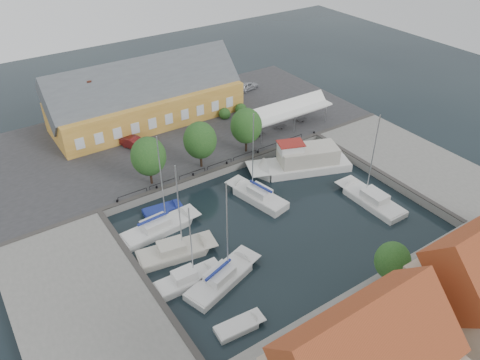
{
  "coord_description": "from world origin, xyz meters",
  "views": [
    {
      "loc": [
        -26.27,
        -33.29,
        33.4
      ],
      "look_at": [
        0.0,
        6.0,
        1.5
      ],
      "focal_mm": 35.0,
      "sensor_mm": 36.0,
      "label": 1
    }
  ],
  "objects_px": {
    "warehouse": "(142,99)",
    "east_boat_c": "(371,201)",
    "center_sailboat": "(257,197)",
    "west_boat_b": "(175,253)",
    "west_boat_a": "(159,229)",
    "tent_canopy": "(287,111)",
    "launch_sw": "(239,327)",
    "car_red": "(136,144)",
    "trawler": "(303,163)",
    "west_boat_c": "(187,281)",
    "launch_nw": "(162,211)",
    "car_silver": "(247,86)",
    "west_boat_d": "(222,279)"
  },
  "relations": [
    {
      "from": "warehouse",
      "to": "east_boat_c",
      "type": "xyz_separation_m",
      "value": [
        14.14,
        -33.17,
        -4.17
      ]
    },
    {
      "from": "center_sailboat",
      "to": "west_boat_b",
      "type": "xyz_separation_m",
      "value": [
        -12.65,
        -3.09,
        -0.1
      ]
    },
    {
      "from": "west_boat_a",
      "to": "center_sailboat",
      "type": "bearing_deg",
      "value": -5.99
    },
    {
      "from": "tent_canopy",
      "to": "east_boat_c",
      "type": "bearing_deg",
      "value": -97.24
    },
    {
      "from": "west_boat_b",
      "to": "east_boat_c",
      "type": "bearing_deg",
      "value": -11.84
    },
    {
      "from": "tent_canopy",
      "to": "launch_sw",
      "type": "bearing_deg",
      "value": -134.9
    },
    {
      "from": "car_red",
      "to": "trawler",
      "type": "distance_m",
      "value": 22.82
    },
    {
      "from": "car_red",
      "to": "west_boat_c",
      "type": "height_order",
      "value": "west_boat_c"
    },
    {
      "from": "tent_canopy",
      "to": "launch_nw",
      "type": "distance_m",
      "value": 25.22
    },
    {
      "from": "car_red",
      "to": "launch_nw",
      "type": "relative_size",
      "value": 1.01
    },
    {
      "from": "car_red",
      "to": "east_boat_c",
      "type": "distance_m",
      "value": 31.91
    },
    {
      "from": "trawler",
      "to": "east_boat_c",
      "type": "distance_m",
      "value": 10.46
    },
    {
      "from": "car_silver",
      "to": "center_sailboat",
      "type": "distance_m",
      "value": 30.63
    },
    {
      "from": "west_boat_a",
      "to": "launch_sw",
      "type": "relative_size",
      "value": 2.61
    },
    {
      "from": "west_boat_d",
      "to": "trawler",
      "type": "bearing_deg",
      "value": 29.91
    },
    {
      "from": "launch_sw",
      "to": "launch_nw",
      "type": "xyz_separation_m",
      "value": [
        1.71,
        18.68,
        -0.0
      ]
    },
    {
      "from": "tent_canopy",
      "to": "west_boat_a",
      "type": "height_order",
      "value": "west_boat_a"
    },
    {
      "from": "trawler",
      "to": "warehouse",
      "type": "bearing_deg",
      "value": 117.83
    },
    {
      "from": "car_red",
      "to": "west_boat_d",
      "type": "distance_m",
      "value": 26.95
    },
    {
      "from": "east_boat_c",
      "to": "west_boat_d",
      "type": "height_order",
      "value": "east_boat_c"
    },
    {
      "from": "warehouse",
      "to": "west_boat_c",
      "type": "xyz_separation_m",
      "value": [
        -10.22,
        -32.43,
        -4.17
      ]
    },
    {
      "from": "tent_canopy",
      "to": "east_boat_c",
      "type": "distance_m",
      "value": 19.77
    },
    {
      "from": "warehouse",
      "to": "west_boat_a",
      "type": "distance_m",
      "value": 25.87
    },
    {
      "from": "warehouse",
      "to": "west_boat_d",
      "type": "height_order",
      "value": "west_boat_d"
    },
    {
      "from": "tent_canopy",
      "to": "east_boat_c",
      "type": "height_order",
      "value": "east_boat_c"
    },
    {
      "from": "car_red",
      "to": "launch_nw",
      "type": "bearing_deg",
      "value": -123.74
    },
    {
      "from": "car_red",
      "to": "west_boat_a",
      "type": "relative_size",
      "value": 0.4
    },
    {
      "from": "warehouse",
      "to": "west_boat_b",
      "type": "bearing_deg",
      "value": -108.41
    },
    {
      "from": "warehouse",
      "to": "car_silver",
      "type": "distance_m",
      "value": 19.72
    },
    {
      "from": "east_boat_c",
      "to": "center_sailboat",
      "type": "bearing_deg",
      "value": 143.64
    },
    {
      "from": "center_sailboat",
      "to": "west_boat_c",
      "type": "xyz_separation_m",
      "value": [
        -13.47,
        -7.28,
        -0.1
      ]
    },
    {
      "from": "warehouse",
      "to": "launch_sw",
      "type": "bearing_deg",
      "value": -102.88
    },
    {
      "from": "center_sailboat",
      "to": "launch_nw",
      "type": "xyz_separation_m",
      "value": [
        -10.59,
        4.23,
        -0.27
      ]
    },
    {
      "from": "tent_canopy",
      "to": "east_boat_c",
      "type": "xyz_separation_m",
      "value": [
        -2.45,
        -19.32,
        -3.43
      ]
    },
    {
      "from": "car_silver",
      "to": "west_boat_d",
      "type": "height_order",
      "value": "west_boat_d"
    },
    {
      "from": "west_boat_c",
      "to": "launch_sw",
      "type": "bearing_deg",
      "value": -80.76
    },
    {
      "from": "car_silver",
      "to": "west_boat_b",
      "type": "bearing_deg",
      "value": 123.34
    },
    {
      "from": "west_boat_b",
      "to": "warehouse",
      "type": "bearing_deg",
      "value": 71.59
    },
    {
      "from": "launch_nw",
      "to": "trawler",
      "type": "bearing_deg",
      "value": -5.93
    },
    {
      "from": "car_red",
      "to": "east_boat_c",
      "type": "relative_size",
      "value": 0.41
    },
    {
      "from": "trawler",
      "to": "west_boat_d",
      "type": "xyz_separation_m",
      "value": [
        -19.45,
        -11.19,
        -0.75
      ]
    },
    {
      "from": "west_boat_d",
      "to": "east_boat_c",
      "type": "bearing_deg",
      "value": 2.55
    },
    {
      "from": "center_sailboat",
      "to": "west_boat_d",
      "type": "height_order",
      "value": "center_sailboat"
    },
    {
      "from": "car_red",
      "to": "west_boat_a",
      "type": "distance_m",
      "value": 17.17
    },
    {
      "from": "warehouse",
      "to": "tent_canopy",
      "type": "relative_size",
      "value": 2.04
    },
    {
      "from": "warehouse",
      "to": "tent_canopy",
      "type": "height_order",
      "value": "warehouse"
    },
    {
      "from": "east_boat_c",
      "to": "west_boat_d",
      "type": "xyz_separation_m",
      "value": [
        -21.48,
        -0.96,
        0.01
      ]
    },
    {
      "from": "tent_canopy",
      "to": "trawler",
      "type": "distance_m",
      "value": 10.48
    },
    {
      "from": "car_silver",
      "to": "car_red",
      "type": "xyz_separation_m",
      "value": [
        -24.09,
        -8.13,
        0.04
      ]
    },
    {
      "from": "trawler",
      "to": "east_boat_c",
      "type": "height_order",
      "value": "east_boat_c"
    }
  ]
}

